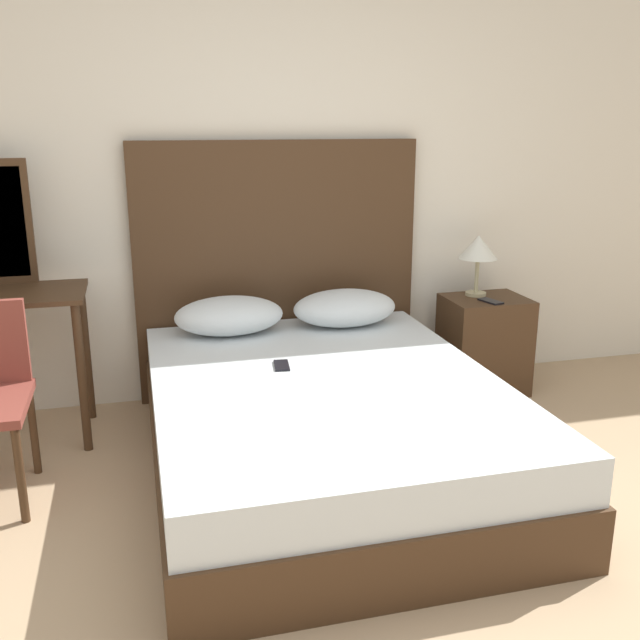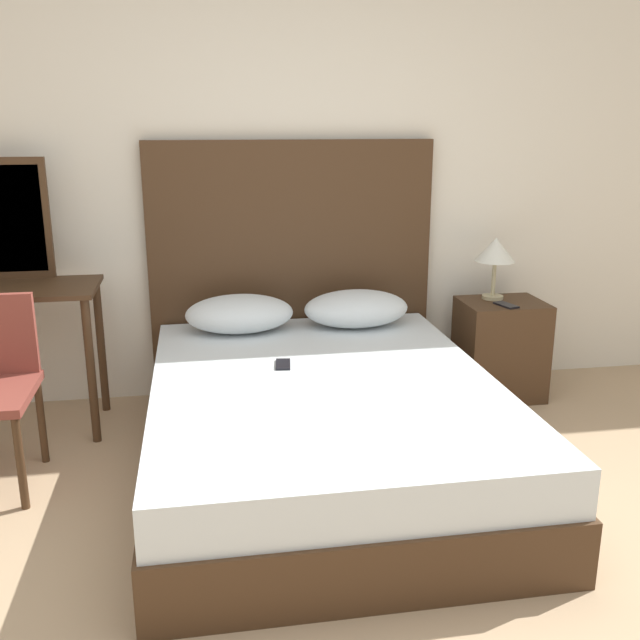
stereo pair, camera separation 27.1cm
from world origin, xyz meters
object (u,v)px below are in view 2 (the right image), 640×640
(bed, at_px, (324,425))
(vanity_desk, at_px, (6,315))
(phone_on_nightstand, at_px, (506,305))
(table_lamp, at_px, (496,252))
(phone_on_bed, at_px, (283,364))
(nightstand, at_px, (500,349))

(bed, relative_size, vanity_desk, 2.26)
(bed, distance_m, phone_on_nightstand, 1.40)
(phone_on_nightstand, bearing_deg, table_lamp, 93.19)
(phone_on_bed, bearing_deg, vanity_desk, 159.45)
(nightstand, relative_size, phone_on_nightstand, 3.58)
(phone_on_bed, distance_m, phone_on_nightstand, 1.42)
(phone_on_nightstand, height_order, vanity_desk, vanity_desk)
(bed, distance_m, vanity_desk, 1.74)
(bed, relative_size, table_lamp, 5.77)
(phone_on_bed, distance_m, vanity_desk, 1.47)
(bed, bearing_deg, table_lamp, 35.83)
(bed, bearing_deg, vanity_desk, 154.66)
(phone_on_bed, bearing_deg, table_lamp, 25.34)
(phone_on_bed, height_order, table_lamp, table_lamp)
(phone_on_nightstand, bearing_deg, phone_on_bed, -161.17)
(vanity_desk, bearing_deg, nightstand, 0.85)
(phone_on_bed, relative_size, nightstand, 0.27)
(bed, xyz_separation_m, table_lamp, (1.17, 0.84, 0.64))
(bed, bearing_deg, nightstand, 32.49)
(table_lamp, bearing_deg, phone_on_bed, -154.66)
(phone_on_bed, xyz_separation_m, vanity_desk, (-1.37, 0.51, 0.17))
(bed, xyz_separation_m, vanity_desk, (-1.53, 0.73, 0.41))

